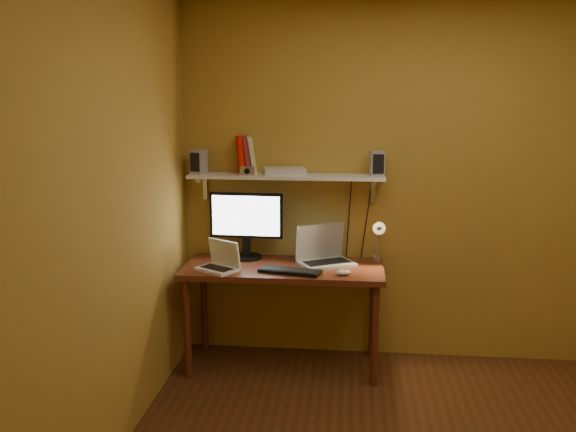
# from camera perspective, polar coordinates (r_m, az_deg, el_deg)

# --- Properties ---
(room) EXTENTS (3.44, 3.24, 2.64)m
(room) POSITION_cam_1_polar(r_m,az_deg,el_deg) (2.93, 14.87, -1.45)
(room) COLOR #562B16
(room) RESTS_ON ground
(desk) EXTENTS (1.40, 0.60, 0.75)m
(desk) POSITION_cam_1_polar(r_m,az_deg,el_deg) (4.32, -0.42, -5.81)
(desk) COLOR #622C17
(desk) RESTS_ON ground
(wall_shelf) EXTENTS (1.40, 0.25, 0.21)m
(wall_shelf) POSITION_cam_1_polar(r_m,az_deg,el_deg) (4.36, -0.15, 3.69)
(wall_shelf) COLOR silver
(wall_shelf) RESTS_ON room
(monitor) EXTENTS (0.54, 0.24, 0.49)m
(monitor) POSITION_cam_1_polar(r_m,az_deg,el_deg) (4.45, -3.94, -0.55)
(monitor) COLOR black
(monitor) RESTS_ON desk
(laptop) EXTENTS (0.45, 0.41, 0.28)m
(laptop) POSITION_cam_1_polar(r_m,az_deg,el_deg) (4.37, 3.34, -3.49)
(laptop) COLOR #989CA1
(laptop) RESTS_ON desk
(netbook) EXTENTS (0.33, 0.31, 0.20)m
(netbook) POSITION_cam_1_polar(r_m,az_deg,el_deg) (4.22, -6.36, -4.28)
(netbook) COLOR silver
(netbook) RESTS_ON desk
(keyboard) EXTENTS (0.44, 0.23, 0.02)m
(keyboard) POSITION_cam_1_polar(r_m,az_deg,el_deg) (4.14, 0.19, -5.18)
(keyboard) COLOR black
(keyboard) RESTS_ON desk
(mouse) EXTENTS (0.11, 0.09, 0.04)m
(mouse) POSITION_cam_1_polar(r_m,az_deg,el_deg) (4.10, 5.21, -5.28)
(mouse) COLOR silver
(mouse) RESTS_ON desk
(desk_lamp) EXTENTS (0.09, 0.23, 0.38)m
(desk_lamp) POSITION_cam_1_polar(r_m,az_deg,el_deg) (4.34, 8.45, -1.82)
(desk_lamp) COLOR silver
(desk_lamp) RESTS_ON desk
(speaker_left) EXTENTS (0.12, 0.12, 0.17)m
(speaker_left) POSITION_cam_1_polar(r_m,az_deg,el_deg) (4.47, -8.37, 5.07)
(speaker_left) COLOR #989CA1
(speaker_left) RESTS_ON wall_shelf
(speaker_right) EXTENTS (0.11, 0.11, 0.17)m
(speaker_right) POSITION_cam_1_polar(r_m,az_deg,el_deg) (4.34, 8.33, 4.91)
(speaker_right) COLOR #989CA1
(speaker_right) RESTS_ON wall_shelf
(books) EXTENTS (0.19, 0.19, 0.27)m
(books) POSITION_cam_1_polar(r_m,az_deg,el_deg) (4.41, -3.98, 5.71)
(books) COLOR #EC1400
(books) RESTS_ON wall_shelf
(shelf_camera) EXTENTS (0.11, 0.05, 0.06)m
(shelf_camera) POSITION_cam_1_polar(r_m,az_deg,el_deg) (4.33, -3.82, 4.24)
(shelf_camera) COLOR silver
(shelf_camera) RESTS_ON wall_shelf
(router) EXTENTS (0.32, 0.25, 0.05)m
(router) POSITION_cam_1_polar(r_m,az_deg,el_deg) (4.36, -0.33, 4.22)
(router) COLOR silver
(router) RESTS_ON wall_shelf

